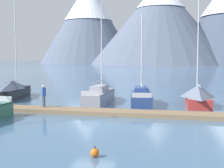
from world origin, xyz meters
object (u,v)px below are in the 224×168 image
at_px(sailboat_mid_dock_port, 100,95).
at_px(sailboat_far_berth, 197,96).
at_px(sailboat_nearest_berth, 15,90).
at_px(sailboat_mid_dock_starboard, 141,97).
at_px(person_on_dock, 44,94).
at_px(mooring_buoy_channel_marker, 95,153).

distance_m(sailboat_mid_dock_port, sailboat_far_berth, 8.44).
bearing_deg(sailboat_nearest_berth, sailboat_mid_dock_starboard, -7.74).
distance_m(sailboat_mid_dock_port, sailboat_mid_dock_starboard, 3.80).
xyz_separation_m(sailboat_mid_dock_starboard, person_on_dock, (-6.88, -4.72, 0.62)).
xyz_separation_m(sailboat_nearest_berth, person_on_dock, (5.79, -6.44, 0.39)).
distance_m(sailboat_mid_dock_starboard, person_on_dock, 8.37).
relative_size(sailboat_mid_dock_port, mooring_buoy_channel_marker, 20.07).
height_order(sailboat_mid_dock_port, sailboat_far_berth, sailboat_far_berth).
relative_size(sailboat_mid_dock_port, person_on_dock, 5.30).
relative_size(sailboat_nearest_berth, person_on_dock, 5.59).
bearing_deg(sailboat_nearest_berth, person_on_dock, -48.03).
relative_size(sailboat_mid_dock_starboard, mooring_buoy_channel_marker, 17.28).
bearing_deg(sailboat_mid_dock_starboard, sailboat_far_berth, 3.58).
xyz_separation_m(sailboat_far_berth, mooring_buoy_channel_marker, (-5.05, -15.04, -0.65)).
height_order(sailboat_nearest_berth, mooring_buoy_channel_marker, sailboat_nearest_berth).
height_order(sailboat_far_berth, mooring_buoy_channel_marker, sailboat_far_berth).
xyz_separation_m(sailboat_far_berth, person_on_dock, (-11.55, -5.01, 0.43)).
bearing_deg(person_on_dock, sailboat_far_berth, 23.44).
xyz_separation_m(sailboat_mid_dock_port, mooring_buoy_channel_marker, (3.39, -15.33, -0.47)).
xyz_separation_m(sailboat_nearest_berth, sailboat_far_berth, (17.35, -1.43, -0.04)).
bearing_deg(sailboat_mid_dock_port, sailboat_nearest_berth, 172.70).
bearing_deg(person_on_dock, mooring_buoy_channel_marker, -57.02).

